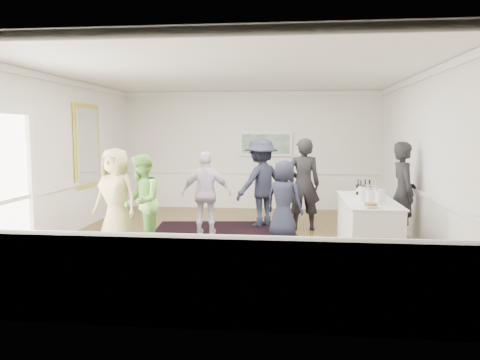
# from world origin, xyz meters

# --- Properties ---
(floor) EXTENTS (8.00, 8.00, 0.00)m
(floor) POSITION_xyz_m (0.00, 0.00, 0.00)
(floor) COLOR brown
(floor) RESTS_ON ground
(ceiling) EXTENTS (7.00, 8.00, 0.02)m
(ceiling) POSITION_xyz_m (0.00, 0.00, 3.20)
(ceiling) COLOR white
(ceiling) RESTS_ON wall_back
(wall_left) EXTENTS (0.02, 8.00, 3.20)m
(wall_left) POSITION_xyz_m (-3.50, 0.00, 1.60)
(wall_left) COLOR white
(wall_left) RESTS_ON floor
(wall_right) EXTENTS (0.02, 8.00, 3.20)m
(wall_right) POSITION_xyz_m (3.50, 0.00, 1.60)
(wall_right) COLOR white
(wall_right) RESTS_ON floor
(wall_back) EXTENTS (7.00, 0.02, 3.20)m
(wall_back) POSITION_xyz_m (0.00, 4.00, 1.60)
(wall_back) COLOR white
(wall_back) RESTS_ON floor
(wall_front) EXTENTS (7.00, 0.02, 3.20)m
(wall_front) POSITION_xyz_m (0.00, -4.00, 1.60)
(wall_front) COLOR white
(wall_front) RESTS_ON floor
(wainscoting) EXTENTS (7.00, 8.00, 1.00)m
(wainscoting) POSITION_xyz_m (0.00, 0.00, 0.50)
(wainscoting) COLOR white
(wainscoting) RESTS_ON floor
(mirror) EXTENTS (0.05, 1.25, 1.85)m
(mirror) POSITION_xyz_m (-3.45, 1.30, 1.80)
(mirror) COLOR yellow
(mirror) RESTS_ON wall_left
(doorway) EXTENTS (0.10, 1.78, 2.56)m
(doorway) POSITION_xyz_m (-3.45, -1.90, 1.42)
(doorway) COLOR white
(doorway) RESTS_ON wall_left
(landscape_painting) EXTENTS (1.44, 0.06, 0.66)m
(landscape_painting) POSITION_xyz_m (0.40, 3.95, 1.78)
(landscape_painting) COLOR white
(landscape_painting) RESTS_ON wall_back
(area_rug) EXTENTS (3.39, 4.22, 0.02)m
(area_rug) POSITION_xyz_m (-0.21, 0.02, 0.01)
(area_rug) COLOR black
(area_rug) RESTS_ON floor
(serving_table) EXTENTS (0.87, 2.29, 0.93)m
(serving_table) POSITION_xyz_m (2.44, -0.41, 0.47)
(serving_table) COLOR white
(serving_table) RESTS_ON floor
(bartender) EXTENTS (0.52, 0.74, 1.93)m
(bartender) POSITION_xyz_m (3.20, 0.29, 0.97)
(bartender) COLOR black
(bartender) RESTS_ON floor
(guest_tan) EXTENTS (1.01, 0.79, 1.82)m
(guest_tan) POSITION_xyz_m (-2.14, -0.48, 0.91)
(guest_tan) COLOR tan
(guest_tan) RESTS_ON floor
(guest_green) EXTENTS (0.83, 0.96, 1.72)m
(guest_green) POSITION_xyz_m (-1.61, -0.62, 0.86)
(guest_green) COLOR #7ECD52
(guest_green) RESTS_ON floor
(guest_lilac) EXTENTS (1.04, 0.50, 1.72)m
(guest_lilac) POSITION_xyz_m (-0.62, 0.51, 0.86)
(guest_lilac) COLOR white
(guest_lilac) RESTS_ON floor
(guest_dark_a) EXTENTS (1.42, 1.40, 1.96)m
(guest_dark_a) POSITION_xyz_m (0.42, 1.61, 0.98)
(guest_dark_a) COLOR #202335
(guest_dark_a) RESTS_ON floor
(guest_dark_b) EXTENTS (0.75, 0.52, 1.98)m
(guest_dark_b) POSITION_xyz_m (1.35, 1.29, 0.99)
(guest_dark_b) COLOR black
(guest_dark_b) RESTS_ON floor
(guest_navy) EXTENTS (0.90, 0.78, 1.56)m
(guest_navy) POSITION_xyz_m (0.95, 0.43, 0.78)
(guest_navy) COLOR #202335
(guest_navy) RESTS_ON floor
(wine_bottles) EXTENTS (0.28, 0.28, 0.31)m
(wine_bottles) POSITION_xyz_m (2.46, 0.12, 1.08)
(wine_bottles) COLOR black
(wine_bottles) RESTS_ON serving_table
(juice_pitchers) EXTENTS (0.43, 0.63, 0.24)m
(juice_pitchers) POSITION_xyz_m (2.43, -0.76, 1.05)
(juice_pitchers) COLOR #66A63B
(juice_pitchers) RESTS_ON serving_table
(ice_bucket) EXTENTS (0.26, 0.26, 0.25)m
(ice_bucket) POSITION_xyz_m (2.52, -0.28, 1.04)
(ice_bucket) COLOR silver
(ice_bucket) RESTS_ON serving_table
(nut_bowl) EXTENTS (0.24, 0.24, 0.08)m
(nut_bowl) POSITION_xyz_m (2.33, -1.35, 0.97)
(nut_bowl) COLOR white
(nut_bowl) RESTS_ON serving_table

